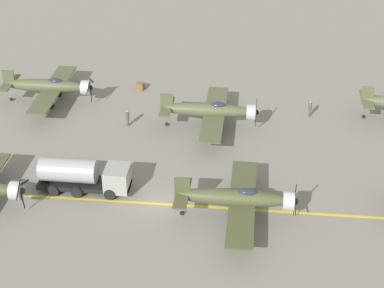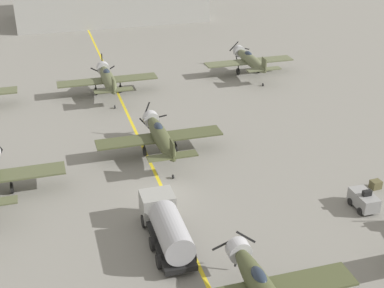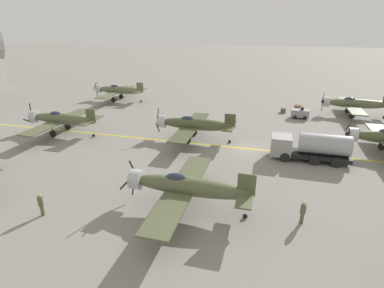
{
  "view_description": "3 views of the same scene",
  "coord_description": "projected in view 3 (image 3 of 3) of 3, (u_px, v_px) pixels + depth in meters",
  "views": [
    {
      "loc": [
        43.64,
        7.31,
        31.91
      ],
      "look_at": [
        -5.88,
        1.98,
        2.6
      ],
      "focal_mm": 60.0,
      "sensor_mm": 36.0,
      "label": 1
    },
    {
      "loc": [
        -8.57,
        -37.52,
        23.73
      ],
      "look_at": [
        2.57,
        0.31,
        3.97
      ],
      "focal_mm": 50.0,
      "sensor_mm": 36.0,
      "label": 2
    },
    {
      "loc": [
        -32.74,
        -2.59,
        13.26
      ],
      "look_at": [
        -5.43,
        4.83,
        2.12
      ],
      "focal_mm": 28.0,
      "sensor_mm": 36.0,
      "label": 3
    }
  ],
  "objects": [
    {
      "name": "ground_plane",
      "position": [
        244.0,
        148.0,
        34.88
      ],
      "size": [
        400.0,
        400.0,
        0.0
      ],
      "primitive_type": "plane",
      "color": "gray"
    },
    {
      "name": "taxiway_stripe",
      "position": [
        244.0,
        148.0,
        34.88
      ],
      "size": [
        0.3,
        160.0,
        0.01
      ],
      "primitive_type": "cube",
      "color": "yellow",
      "rests_on": "ground"
    },
    {
      "name": "supply_crate_mid_lane",
      "position": [
        283.0,
        110.0,
        49.27
      ],
      "size": [
        0.91,
        0.78,
        0.72
      ],
      "primitive_type": "cube",
      "rotation": [
        0.0,
        0.0,
        0.07
      ],
      "color": "brown",
      "rests_on": "ground"
    },
    {
      "name": "ground_crew_inspecting",
      "position": [
        303.0,
        212.0,
        21.29
      ],
      "size": [
        0.39,
        0.39,
        1.78
      ],
      "color": "#515638",
      "rests_on": "ground"
    },
    {
      "name": "airplane_near_right",
      "position": [
        354.0,
        104.0,
        46.74
      ],
      "size": [
        12.0,
        9.98,
        3.65
      ],
      "rotation": [
        0.0,
        0.0,
        0.21
      ],
      "color": "#535839",
      "rests_on": "ground"
    },
    {
      "name": "ground_crew_walking",
      "position": [
        41.0,
        204.0,
        22.2
      ],
      "size": [
        0.39,
        0.39,
        1.81
      ],
      "color": "#515638",
      "rests_on": "ground"
    },
    {
      "name": "airplane_far_right",
      "position": [
        118.0,
        90.0,
        56.65
      ],
      "size": [
        12.0,
        9.98,
        3.65
      ],
      "rotation": [
        0.0,
        0.0,
        0.23
      ],
      "color": "#5E6344",
      "rests_on": "ground"
    },
    {
      "name": "airplane_mid_left",
      "position": [
        186.0,
        186.0,
        22.57
      ],
      "size": [
        12.0,
        9.98,
        3.65
      ],
      "rotation": [
        0.0,
        0.0,
        -0.31
      ],
      "color": "#525738",
      "rests_on": "ground"
    },
    {
      "name": "fuel_tanker",
      "position": [
        310.0,
        147.0,
        31.35
      ],
      "size": [
        2.67,
        8.0,
        2.98
      ],
      "color": "black",
      "rests_on": "ground"
    },
    {
      "name": "airplane_mid_center",
      "position": [
        193.0,
        124.0,
        36.89
      ],
      "size": [
        12.0,
        9.98,
        3.69
      ],
      "rotation": [
        0.0,
        0.0,
        0.08
      ],
      "color": "#484D2E",
      "rests_on": "ground"
    },
    {
      "name": "supply_crate_outboard",
      "position": [
        298.0,
        107.0,
        50.69
      ],
      "size": [
        1.29,
        1.16,
        0.91
      ],
      "primitive_type": "cube",
      "rotation": [
        0.0,
        0.0,
        -0.26
      ],
      "color": "brown",
      "rests_on": "ground"
    },
    {
      "name": "airplane_far_center",
      "position": [
        61.0,
        119.0,
        38.96
      ],
      "size": [
        12.0,
        9.98,
        3.8
      ],
      "rotation": [
        0.0,
        0.0,
        0.07
      ],
      "color": "#545A3B",
      "rests_on": "ground"
    },
    {
      "name": "tow_tractor",
      "position": [
        300.0,
        113.0,
        46.04
      ],
      "size": [
        1.57,
        2.6,
        1.79
      ],
      "color": "gray",
      "rests_on": "ground"
    }
  ]
}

